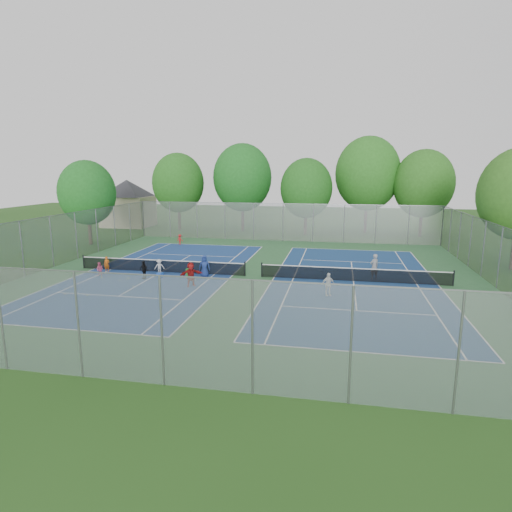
{
  "coord_description": "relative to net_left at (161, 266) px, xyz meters",
  "views": [
    {
      "loc": [
        5.88,
        -29.09,
        7.49
      ],
      "look_at": [
        0.0,
        1.0,
        1.3
      ],
      "focal_mm": 30.0,
      "sensor_mm": 36.0,
      "label": 1
    }
  ],
  "objects": [
    {
      "name": "tennis_ball_10",
      "position": [
        -3.37,
        -6.7,
        -0.42
      ],
      "size": [
        0.07,
        0.07,
        0.07
      ],
      "primitive_type": "sphere",
      "color": "yellow",
      "rests_on": "ground"
    },
    {
      "name": "tree_nr",
      "position": [
        16.0,
        24.0,
        6.59
      ],
      "size": [
        7.6,
        7.6,
        11.42
      ],
      "color": "#443326",
      "rests_on": "ground"
    },
    {
      "name": "child_far_baseline",
      "position": [
        -2.95,
        11.54,
        0.08
      ],
      "size": [
        0.76,
        0.54,
        1.07
      ],
      "primitive_type": "imported",
      "rotation": [
        0.0,
        0.0,
        2.91
      ],
      "color": "red",
      "rests_on": "ground"
    },
    {
      "name": "tennis_ball_0",
      "position": [
        -3.44,
        -2.44,
        -0.42
      ],
      "size": [
        0.07,
        0.07,
        0.07
      ],
      "primitive_type": "sphere",
      "color": "#B5D431",
      "rests_on": "ground"
    },
    {
      "name": "ground",
      "position": [
        7.0,
        0.0,
        -0.46
      ],
      "size": [
        120.0,
        120.0,
        0.0
      ],
      "primitive_type": "plane",
      "color": "#224C17",
      "rests_on": "ground"
    },
    {
      "name": "tree_nl",
      "position": [
        1.0,
        23.0,
        6.09
      ],
      "size": [
        7.2,
        7.2,
        10.69
      ],
      "color": "#443326",
      "rests_on": "ground"
    },
    {
      "name": "fence_south",
      "position": [
        7.0,
        -16.0,
        1.54
      ],
      "size": [
        32.0,
        0.1,
        4.0
      ],
      "primitive_type": "cube",
      "color": "gray",
      "rests_on": "ground"
    },
    {
      "name": "tennis_ball_8",
      "position": [
        -3.35,
        -2.6,
        -0.42
      ],
      "size": [
        0.07,
        0.07,
        0.07
      ],
      "primitive_type": "sphere",
      "color": "#E8F238",
      "rests_on": "ground"
    },
    {
      "name": "court_left",
      "position": [
        0.0,
        0.0,
        -0.44
      ],
      "size": [
        10.97,
        23.77,
        0.01
      ],
      "primitive_type": "cube",
      "color": "navy",
      "rests_on": "court_pad"
    },
    {
      "name": "tennis_ball_11",
      "position": [
        -1.44,
        -2.34,
        -0.42
      ],
      "size": [
        0.07,
        0.07,
        0.07
      ],
      "primitive_type": "sphere",
      "color": "#C2EB36",
      "rests_on": "ground"
    },
    {
      "name": "student_a",
      "position": [
        -4.08,
        -0.6,
        0.11
      ],
      "size": [
        0.44,
        0.32,
        1.14
      ],
      "primitive_type": "imported",
      "rotation": [
        0.0,
        0.0,
        0.12
      ],
      "color": "orange",
      "rests_on": "ground"
    },
    {
      "name": "tennis_ball_4",
      "position": [
        -1.47,
        -2.64,
        -0.42
      ],
      "size": [
        0.07,
        0.07,
        0.07
      ],
      "primitive_type": "sphere",
      "color": "#B4C92E",
      "rests_on": "ground"
    },
    {
      "name": "student_b",
      "position": [
        -3.82,
        -2.01,
        0.05
      ],
      "size": [
        0.51,
        0.4,
        1.01
      ],
      "primitive_type": "imported",
      "rotation": [
        0.0,
        0.0,
        -0.04
      ],
      "color": "#DF577B",
      "rests_on": "ground"
    },
    {
      "name": "student_c",
      "position": [
        0.12,
        -0.6,
        0.1
      ],
      "size": [
        0.82,
        0.63,
        1.11
      ],
      "primitive_type": "imported",
      "rotation": [
        0.0,
        0.0,
        0.34
      ],
      "color": "silver",
      "rests_on": "ground"
    },
    {
      "name": "fence_east",
      "position": [
        23.0,
        0.0,
        1.54
      ],
      "size": [
        0.1,
        32.0,
        4.0
      ],
      "primitive_type": "cube",
      "rotation": [
        0.0,
        0.0,
        1.57
      ],
      "color": "gray",
      "rests_on": "ground"
    },
    {
      "name": "tree_side_w",
      "position": [
        -12.0,
        10.0,
        4.79
      ],
      "size": [
        5.6,
        5.6,
        8.47
      ],
      "color": "#443326",
      "rests_on": "ground"
    },
    {
      "name": "tennis_ball_1",
      "position": [
        -1.76,
        -3.06,
        -0.42
      ],
      "size": [
        0.07,
        0.07,
        0.07
      ],
      "primitive_type": "sphere",
      "color": "#D4E034",
      "rests_on": "ground"
    },
    {
      "name": "court_pad",
      "position": [
        7.0,
        0.0,
        -0.45
      ],
      "size": [
        32.0,
        32.0,
        0.01
      ],
      "primitive_type": "cube",
      "color": "#2E6136",
      "rests_on": "ground"
    },
    {
      "name": "tennis_ball_2",
      "position": [
        -2.96,
        -2.29,
        -0.42
      ],
      "size": [
        0.07,
        0.07,
        0.07
      ],
      "primitive_type": "sphere",
      "color": "yellow",
      "rests_on": "ground"
    },
    {
      "name": "ball_crate",
      "position": [
        0.55,
        -1.53,
        -0.29
      ],
      "size": [
        0.44,
        0.44,
        0.33
      ],
      "primitive_type": "cube",
      "rotation": [
        0.0,
        0.0,
        -0.14
      ],
      "color": "blue",
      "rests_on": "ground"
    },
    {
      "name": "tennis_ball_3",
      "position": [
        3.34,
        -1.95,
        -0.42
      ],
      "size": [
        0.07,
        0.07,
        0.07
      ],
      "primitive_type": "sphere",
      "color": "#B4D732",
      "rests_on": "ground"
    },
    {
      "name": "ball_hopper",
      "position": [
        2.44,
        -0.89,
        -0.17
      ],
      "size": [
        0.3,
        0.3,
        0.57
      ],
      "primitive_type": "cube",
      "rotation": [
        0.0,
        0.0,
        -0.02
      ],
      "color": "#23822B",
      "rests_on": "ground"
    },
    {
      "name": "tree_nc",
      "position": [
        9.0,
        21.0,
        4.94
      ],
      "size": [
        6.0,
        6.0,
        8.85
      ],
      "color": "#443326",
      "rests_on": "ground"
    },
    {
      "name": "court_right",
      "position": [
        14.0,
        0.0,
        -0.44
      ],
      "size": [
        10.97,
        23.77,
        0.01
      ],
      "primitive_type": "cube",
      "color": "navy",
      "rests_on": "court_pad"
    },
    {
      "name": "tennis_ball_5",
      "position": [
        1.49,
        -5.16,
        -0.42
      ],
      "size": [
        0.07,
        0.07,
        0.07
      ],
      "primitive_type": "sphere",
      "color": "#D8EF37",
      "rests_on": "ground"
    },
    {
      "name": "instructor",
      "position": [
        15.4,
        0.87,
        0.44
      ],
      "size": [
        0.78,
        0.72,
        1.79
      ],
      "primitive_type": "imported",
      "rotation": [
        0.0,
        0.0,
        3.72
      ],
      "color": "gray",
      "rests_on": "ground"
    },
    {
      "name": "house",
      "position": [
        -15.0,
        24.0,
        3.76
      ],
      "size": [
        11.03,
        11.03,
        7.3
      ],
      "color": "#B7A88C",
      "rests_on": "ground"
    },
    {
      "name": "teen_court_b",
      "position": [
        12.37,
        -3.81,
        0.26
      ],
      "size": [
        0.9,
        0.66,
        1.43
      ],
      "primitive_type": "imported",
      "rotation": [
        0.0,
        0.0,
        0.42
      ],
      "color": "silver",
      "rests_on": "ground"
    },
    {
      "name": "tree_nw",
      "position": [
        -7.0,
        22.0,
        5.44
      ],
      "size": [
        6.4,
        6.4,
        9.58
      ],
      "color": "#443326",
      "rests_on": "ground"
    },
    {
      "name": "tennis_ball_7",
      "position": [
        -1.33,
        -1.23,
        -0.42
      ],
      "size": [
        0.07,
        0.07,
        0.07
      ],
      "primitive_type": "sphere",
      "color": "#DFEB36",
      "rests_on": "ground"
    },
    {
      "name": "student_d",
      "position": [
        -0.36,
        -2.14,
        0.19
      ],
      "size": [
        0.82,
        0.6,
        1.29
      ],
      "primitive_type": "imported",
      "rotation": [
        0.0,
        0.0,
        -0.44
      ],
      "color": "black",
      "rests_on": "ground"
    },
    {
      "name": "tennis_ball_6",
      "position": [
        -1.9,
        -6.68,
        -0.42
      ],
      "size": [
        0.07,
        0.07,
        0.07
      ],
      "primitive_type": "sphere",
      "color": "#C1DC33",
      "rests_on": "ground"
    },
    {
      "name": "fence_north",
      "position": [
        7.0,
        16.0,
        1.54
      ],
      "size": [
        32.0,
        0.1,
        4.0
      ],
      "primitive_type": "cube",
      "color": "gray",
      "rests_on": "ground"
    },
    {
      "name": "tree_ne",
      "position": [
        22.0,
        22.0,
        5.51
      ],
      "size": [
        6.6,
        6.6,
        9.77
      ],
      "color": "#443326",
      "rests_on": "ground"
    },
    {
      "name": "student_e",
      "position": [
        3.62,
        -0.78,
        0.33
      ],
      "size": [
        0.87,
        0.69,
        1.57
      ],
      "primitive_type": "imported",
      "rotation": [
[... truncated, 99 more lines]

